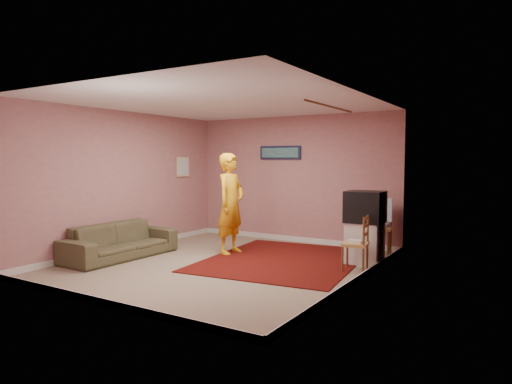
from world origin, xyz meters
The scene contains 26 objects.
ground centered at (0.00, 0.00, 0.00)m, with size 5.00×5.00×0.00m, color gray.
wall_back centered at (0.00, 2.50, 1.30)m, with size 4.50×0.02×2.60m, color #B27675.
wall_front centered at (0.00, -2.50, 1.30)m, with size 4.50×0.02×2.60m, color #B27675.
wall_left centered at (-2.25, 0.00, 1.30)m, with size 0.02×5.00×2.60m, color #B27675.
wall_right centered at (2.25, 0.00, 1.30)m, with size 0.02×5.00×2.60m, color #B27675.
ceiling centered at (0.00, 0.00, 2.60)m, with size 4.50×5.00×0.02m, color white.
baseboard_back centered at (0.00, 2.49, 0.05)m, with size 4.50×0.02×0.10m, color silver.
baseboard_front centered at (0.00, -2.49, 0.05)m, with size 4.50×0.02×0.10m, color silver.
baseboard_left centered at (-2.24, 0.00, 0.05)m, with size 0.02×5.00×0.10m, color silver.
baseboard_right centered at (2.24, 0.00, 0.05)m, with size 0.02×5.00×0.10m, color silver.
window centered at (2.24, -0.90, 1.45)m, with size 0.01×1.10×1.50m, color black.
curtain_sheer centered at (2.23, -1.05, 1.25)m, with size 0.01×0.75×2.10m, color silver.
curtain_floral centered at (2.21, -0.35, 1.25)m, with size 0.01×0.35×2.10m, color silver.
curtain_rod centered at (2.20, -0.90, 2.32)m, with size 0.02×0.02×1.40m, color brown.
picture_back centered at (-0.30, 2.47, 1.85)m, with size 0.95×0.04×0.28m.
picture_left centered at (-2.22, 1.60, 1.55)m, with size 0.04×0.38×0.42m.
area_rug centered at (0.69, 0.78, 0.01)m, with size 2.43×3.04×0.02m, color #330805.
tv_cabinet centered at (1.95, 1.22, 0.34)m, with size 0.54×0.49×0.68m, color silver.
crt_tv centered at (1.94, 1.22, 0.94)m, with size 0.62×0.55×0.51m.
chair_a centered at (1.93, 2.06, 0.61)m, with size 0.51×0.49×0.54m.
dvd_player centered at (1.93, 2.06, 0.54)m, with size 0.36×0.26×0.06m, color #BCBCC1.
blue_throw centered at (1.93, 2.20, 0.80)m, with size 0.40×0.05×0.42m, color #90C4EB.
chair_b centered at (1.98, 0.69, 0.52)m, with size 0.41×0.43×0.46m.
game_console centered at (1.98, 0.69, 0.46)m, with size 0.21×0.16×0.04m, color white.
sofa centered at (-1.80, -0.54, 0.30)m, with size 2.04×0.80×0.59m, color brown.
person centered at (-0.39, 0.77, 0.91)m, with size 0.66×0.44×1.82m, color #ECA516.
Camera 1 is at (4.28, -5.97, 1.69)m, focal length 32.00 mm.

